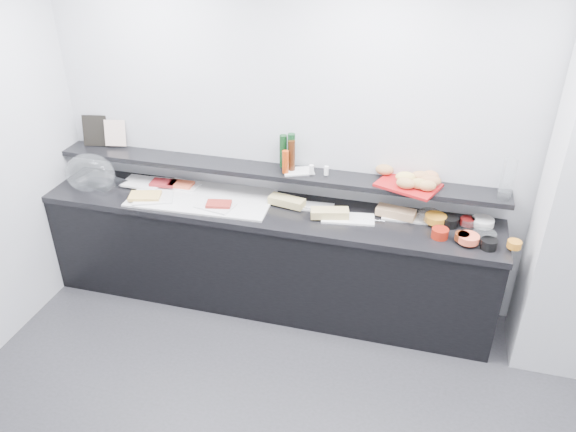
% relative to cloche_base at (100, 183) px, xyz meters
% --- Properties ---
extents(back_wall, '(5.00, 0.02, 2.70)m').
position_rel_cloche_base_xyz_m(back_wall, '(2.15, 0.29, 0.43)').
color(back_wall, '#B9BCC1').
rests_on(back_wall, ground).
extents(ceiling, '(5.00, 5.00, 0.00)m').
position_rel_cloche_base_xyz_m(ceiling, '(2.15, -1.71, 1.78)').
color(ceiling, white).
rests_on(ceiling, back_wall).
extents(buffet_cabinet, '(3.60, 0.60, 0.85)m').
position_rel_cloche_base_xyz_m(buffet_cabinet, '(1.45, -0.01, -0.50)').
color(buffet_cabinet, black).
rests_on(buffet_cabinet, ground).
extents(counter_top, '(3.62, 0.62, 0.05)m').
position_rel_cloche_base_xyz_m(counter_top, '(1.45, -0.01, -0.05)').
color(counter_top, black).
rests_on(counter_top, buffet_cabinet).
extents(wall_shelf, '(3.60, 0.25, 0.04)m').
position_rel_cloche_base_xyz_m(wall_shelf, '(1.45, 0.17, 0.21)').
color(wall_shelf, black).
rests_on(wall_shelf, back_wall).
extents(cloche_base, '(0.44, 0.35, 0.04)m').
position_rel_cloche_base_xyz_m(cloche_base, '(0.00, 0.00, 0.00)').
color(cloche_base, '#B4B7BB').
rests_on(cloche_base, counter_top).
extents(cloche_dome, '(0.46, 0.36, 0.34)m').
position_rel_cloche_base_xyz_m(cloche_dome, '(-0.05, -0.05, 0.11)').
color(cloche_dome, white).
rests_on(cloche_dome, cloche_base).
extents(linen_runner, '(1.16, 0.59, 0.01)m').
position_rel_cloche_base_xyz_m(linen_runner, '(0.91, 0.00, -0.01)').
color(linen_runner, silver).
rests_on(linen_runner, counter_top).
extents(platter_meat_a, '(0.33, 0.22, 0.01)m').
position_rel_cloche_base_xyz_m(platter_meat_a, '(0.34, 0.10, 0.00)').
color(platter_meat_a, white).
rests_on(platter_meat_a, linen_runner).
extents(food_meat_a, '(0.22, 0.15, 0.02)m').
position_rel_cloche_base_xyz_m(food_meat_a, '(0.53, 0.10, 0.02)').
color(food_meat_a, maroon).
rests_on(food_meat_a, platter_meat_a).
extents(platter_salmon, '(0.28, 0.20, 0.01)m').
position_rel_cloche_base_xyz_m(platter_salmon, '(0.69, 0.14, 0.00)').
color(platter_salmon, white).
rests_on(platter_salmon, linen_runner).
extents(food_salmon, '(0.20, 0.13, 0.02)m').
position_rel_cloche_base_xyz_m(food_salmon, '(0.68, 0.12, 0.02)').
color(food_salmon, '#F85832').
rests_on(food_salmon, platter_salmon).
extents(platter_cheese, '(0.36, 0.31, 0.01)m').
position_rel_cloche_base_xyz_m(platter_cheese, '(0.56, -0.14, 0.00)').
color(platter_cheese, white).
rests_on(platter_cheese, linen_runner).
extents(food_cheese, '(0.28, 0.22, 0.02)m').
position_rel_cloche_base_xyz_m(food_cheese, '(0.49, -0.15, 0.02)').
color(food_cheese, '#E1B457').
rests_on(food_cheese, platter_cheese).
extents(platter_meat_b, '(0.31, 0.24, 0.01)m').
position_rel_cloche_base_xyz_m(platter_meat_b, '(1.08, -0.12, 0.00)').
color(platter_meat_b, silver).
rests_on(platter_meat_b, linen_runner).
extents(food_meat_b, '(0.21, 0.16, 0.02)m').
position_rel_cloche_base_xyz_m(food_meat_b, '(1.11, -0.12, 0.02)').
color(food_meat_b, maroon).
rests_on(food_meat_b, platter_meat_b).
extents(sandwich_plate_left, '(0.33, 0.16, 0.01)m').
position_rel_cloche_base_xyz_m(sandwich_plate_left, '(1.81, 0.09, -0.01)').
color(sandwich_plate_left, white).
rests_on(sandwich_plate_left, counter_top).
extents(sandwich_food_left, '(0.30, 0.16, 0.06)m').
position_rel_cloche_base_xyz_m(sandwich_food_left, '(1.61, 0.05, 0.02)').
color(sandwich_food_left, tan).
rests_on(sandwich_food_left, sandwich_plate_left).
extents(tongs_left, '(0.16, 0.02, 0.01)m').
position_rel_cloche_base_xyz_m(tongs_left, '(1.77, 0.03, -0.00)').
color(tongs_left, silver).
rests_on(tongs_left, sandwich_plate_left).
extents(sandwich_plate_mid, '(0.42, 0.23, 0.01)m').
position_rel_cloche_base_xyz_m(sandwich_plate_mid, '(2.10, -0.02, -0.01)').
color(sandwich_plate_mid, white).
rests_on(sandwich_plate_mid, counter_top).
extents(sandwich_food_mid, '(0.30, 0.18, 0.06)m').
position_rel_cloche_base_xyz_m(sandwich_food_mid, '(1.97, -0.04, 0.02)').
color(sandwich_food_mid, tan).
rests_on(sandwich_food_mid, sandwich_plate_mid).
extents(tongs_mid, '(0.16, 0.04, 0.01)m').
position_rel_cloche_base_xyz_m(tongs_mid, '(1.96, -0.05, -0.00)').
color(tongs_mid, '#B7BABF').
rests_on(tongs_mid, sandwich_plate_mid).
extents(sandwich_plate_right, '(0.35, 0.16, 0.01)m').
position_rel_cloche_base_xyz_m(sandwich_plate_right, '(2.52, 0.11, -0.01)').
color(sandwich_plate_right, silver).
rests_on(sandwich_plate_right, counter_top).
extents(sandwich_food_right, '(0.30, 0.16, 0.06)m').
position_rel_cloche_base_xyz_m(sandwich_food_right, '(2.45, 0.10, 0.02)').
color(sandwich_food_right, tan).
rests_on(sandwich_food_right, sandwich_plate_right).
extents(tongs_right, '(0.16, 0.01, 0.01)m').
position_rel_cloche_base_xyz_m(tongs_right, '(2.30, -0.01, -0.00)').
color(tongs_right, '#AEAFB5').
rests_on(tongs_right, sandwich_plate_right).
extents(bowl_glass_fruit, '(0.19, 0.19, 0.07)m').
position_rel_cloche_base_xyz_m(bowl_glass_fruit, '(2.69, 0.11, 0.02)').
color(bowl_glass_fruit, white).
rests_on(bowl_glass_fruit, counter_top).
extents(fill_glass_fruit, '(0.20, 0.20, 0.05)m').
position_rel_cloche_base_xyz_m(fill_glass_fruit, '(2.74, 0.08, 0.03)').
color(fill_glass_fruit, orange).
rests_on(fill_glass_fruit, bowl_glass_fruit).
extents(bowl_black_jam, '(0.14, 0.14, 0.07)m').
position_rel_cloche_base_xyz_m(bowl_black_jam, '(2.84, 0.08, 0.02)').
color(bowl_black_jam, black).
rests_on(bowl_black_jam, counter_top).
extents(fill_black_jam, '(0.12, 0.12, 0.05)m').
position_rel_cloche_base_xyz_m(fill_black_jam, '(2.97, 0.10, 0.03)').
color(fill_black_jam, '#570C0C').
rests_on(fill_black_jam, bowl_black_jam).
extents(bowl_glass_cream, '(0.20, 0.20, 0.07)m').
position_rel_cloche_base_xyz_m(bowl_glass_cream, '(2.99, 0.10, 0.02)').
color(bowl_glass_cream, white).
rests_on(bowl_glass_cream, counter_top).
extents(fill_glass_cream, '(0.19, 0.19, 0.05)m').
position_rel_cloche_base_xyz_m(fill_glass_cream, '(3.07, 0.12, 0.03)').
color(fill_glass_cream, white).
rests_on(fill_glass_cream, bowl_glass_cream).
extents(bowl_red_jam, '(0.12, 0.12, 0.07)m').
position_rel_cloche_base_xyz_m(bowl_red_jam, '(2.78, -0.10, 0.02)').
color(bowl_red_jam, maroon).
rests_on(bowl_red_jam, counter_top).
extents(fill_red_jam, '(0.10, 0.10, 0.05)m').
position_rel_cloche_base_xyz_m(fill_red_jam, '(2.93, -0.13, 0.03)').
color(fill_red_jam, '#511E0B').
rests_on(fill_red_jam, bowl_red_jam).
extents(bowl_glass_salmon, '(0.19, 0.19, 0.07)m').
position_rel_cloche_base_xyz_m(bowl_glass_salmon, '(3.08, -0.07, 0.02)').
color(bowl_glass_salmon, white).
rests_on(bowl_glass_salmon, counter_top).
extents(fill_glass_salmon, '(0.15, 0.15, 0.05)m').
position_rel_cloche_base_xyz_m(fill_glass_salmon, '(2.97, -0.14, 0.03)').
color(fill_glass_salmon, '#FB5E3D').
rests_on(fill_glass_salmon, bowl_glass_salmon).
extents(bowl_black_fruit, '(0.14, 0.14, 0.07)m').
position_rel_cloche_base_xyz_m(bowl_black_fruit, '(3.11, -0.16, 0.02)').
color(bowl_black_fruit, black).
rests_on(bowl_black_fruit, counter_top).
extents(fill_black_fruit, '(0.12, 0.12, 0.05)m').
position_rel_cloche_base_xyz_m(fill_black_fruit, '(3.27, -0.14, 0.03)').
color(fill_black_fruit, orange).
rests_on(fill_black_fruit, bowl_black_fruit).
extents(framed_print, '(0.22, 0.11, 0.26)m').
position_rel_cloche_base_xyz_m(framed_print, '(-0.13, 0.25, 0.36)').
color(framed_print, black).
rests_on(framed_print, wall_shelf).
extents(print_art, '(0.18, 0.08, 0.22)m').
position_rel_cloche_base_xyz_m(print_art, '(0.06, 0.24, 0.36)').
color(print_art, beige).
rests_on(print_art, framed_print).
extents(condiment_tray, '(0.27, 0.22, 0.01)m').
position_rel_cloche_base_xyz_m(condiment_tray, '(1.67, 0.17, 0.24)').
color(condiment_tray, white).
rests_on(condiment_tray, wall_shelf).
extents(bottle_green_a, '(0.08, 0.08, 0.26)m').
position_rel_cloche_base_xyz_m(bottle_green_a, '(1.53, 0.22, 0.37)').
color(bottle_green_a, black).
rests_on(bottle_green_a, condiment_tray).
extents(bottle_brown, '(0.05, 0.05, 0.24)m').
position_rel_cloche_base_xyz_m(bottle_brown, '(1.61, 0.17, 0.36)').
color(bottle_brown, '#3D1B0B').
rests_on(bottle_brown, condiment_tray).
extents(bottle_green_b, '(0.07, 0.07, 0.28)m').
position_rel_cloche_base_xyz_m(bottle_green_b, '(1.60, 0.21, 0.38)').
color(bottle_green_b, '#0E3618').
rests_on(bottle_green_b, condiment_tray).
extents(bottle_hot, '(0.06, 0.06, 0.18)m').
position_rel_cloche_base_xyz_m(bottle_hot, '(1.58, 0.11, 0.33)').
color(bottle_hot, '#B0380C').
rests_on(bottle_hot, condiment_tray).
extents(shaker_salt, '(0.05, 0.05, 0.07)m').
position_rel_cloche_base_xyz_m(shaker_salt, '(1.78, 0.15, 0.28)').
color(shaker_salt, white).
rests_on(shaker_salt, condiment_tray).
extents(shaker_pepper, '(0.04, 0.04, 0.07)m').
position_rel_cloche_base_xyz_m(shaker_pepper, '(1.89, 0.16, 0.28)').
color(shaker_pepper, white).
rests_on(shaker_pepper, condiment_tray).
extents(bread_tray, '(0.51, 0.43, 0.02)m').
position_rel_cloche_base_xyz_m(bread_tray, '(2.51, 0.15, 0.24)').
color(bread_tray, '#AE1215').
rests_on(bread_tray, wall_shelf).
extents(bread_roll_nw, '(0.14, 0.09, 0.08)m').
position_rel_cloche_base_xyz_m(bread_roll_nw, '(2.32, 0.26, 0.29)').
color(bread_roll_nw, '#AC7641').
rests_on(bread_roll_nw, bread_tray).
extents(bread_roll_n, '(0.14, 0.10, 0.08)m').
position_rel_cloche_base_xyz_m(bread_roll_n, '(2.66, 0.24, 0.29)').
color(bread_roll_n, '#C47A4B').
rests_on(bread_roll_n, bread_tray).
extents(bread_roll_ne, '(0.16, 0.11, 0.08)m').
position_rel_cloche_base_xyz_m(bread_roll_ne, '(2.59, 0.21, 0.29)').
color(bread_roll_ne, '#B67845').
rests_on(bread_roll_ne, bread_tray).
extents(bread_roll_sw, '(0.15, 0.10, 0.08)m').
position_rel_cloche_base_xyz_m(bread_roll_sw, '(2.49, 0.07, 0.29)').
color(bread_roll_sw, '#AF7E43').
rests_on(bread_roll_sw, bread_tray).
extents(bread_roll_s, '(0.14, 0.11, 0.08)m').
position_rel_cloche_base_xyz_m(bread_roll_s, '(2.65, 0.07, 0.29)').
color(bread_roll_s, '#B88246').
rests_on(bread_roll_s, bread_tray).
extents(bread_roll_se, '(0.12, 0.08, 0.08)m').
position_rel_cloche_base_xyz_m(bread_roll_se, '(2.59, 0.09, 0.29)').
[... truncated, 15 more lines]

